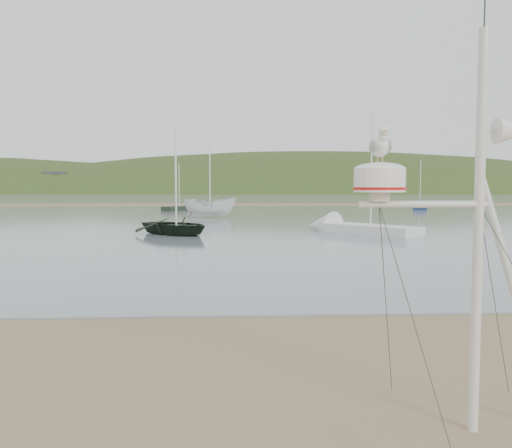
{
  "coord_description": "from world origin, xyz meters",
  "views": [
    {
      "loc": [
        1.96,
        -6.9,
        2.67
      ],
      "look_at": [
        2.34,
        1.0,
        2.12
      ],
      "focal_mm": 38.0,
      "sensor_mm": 36.0,
      "label": 1
    }
  ],
  "objects_px": {
    "boat_white": "(210,191)",
    "sailboat_dark_mid": "(188,208)",
    "mast_rig": "(472,318)",
    "boat_dark": "(176,192)",
    "sailboat_blue_far": "(420,207)",
    "sailboat_white_near": "(342,227)"
  },
  "relations": [
    {
      "from": "boat_white",
      "to": "sailboat_dark_mid",
      "type": "bearing_deg",
      "value": 16.36
    },
    {
      "from": "mast_rig",
      "to": "sailboat_dark_mid",
      "type": "height_order",
      "value": "mast_rig"
    },
    {
      "from": "boat_white",
      "to": "sailboat_dark_mid",
      "type": "distance_m",
      "value": 14.08
    },
    {
      "from": "sailboat_dark_mid",
      "to": "sailboat_blue_far",
      "type": "bearing_deg",
      "value": 5.64
    },
    {
      "from": "boat_white",
      "to": "sailboat_dark_mid",
      "type": "height_order",
      "value": "sailboat_dark_mid"
    },
    {
      "from": "mast_rig",
      "to": "sailboat_blue_far",
      "type": "height_order",
      "value": "sailboat_blue_far"
    },
    {
      "from": "sailboat_white_near",
      "to": "sailboat_blue_far",
      "type": "xyz_separation_m",
      "value": [
        15.69,
        31.17,
        0.0
      ]
    },
    {
      "from": "sailboat_blue_far",
      "to": "sailboat_dark_mid",
      "type": "distance_m",
      "value": 26.94
    },
    {
      "from": "sailboat_dark_mid",
      "to": "boat_dark",
      "type": "bearing_deg",
      "value": -86.74
    },
    {
      "from": "mast_rig",
      "to": "sailboat_dark_mid",
      "type": "relative_size",
      "value": 0.96
    },
    {
      "from": "boat_dark",
      "to": "boat_white",
      "type": "relative_size",
      "value": 1.04
    },
    {
      "from": "boat_white",
      "to": "sailboat_dark_mid",
      "type": "xyz_separation_m",
      "value": [
        -2.94,
        13.63,
        -1.94
      ]
    },
    {
      "from": "sailboat_blue_far",
      "to": "boat_white",
      "type": "bearing_deg",
      "value": -145.71
    },
    {
      "from": "boat_white",
      "to": "sailboat_dark_mid",
      "type": "relative_size",
      "value": 0.81
    },
    {
      "from": "boat_dark",
      "to": "sailboat_blue_far",
      "type": "xyz_separation_m",
      "value": [
        25.11,
        32.58,
        -2.04
      ]
    },
    {
      "from": "boat_dark",
      "to": "sailboat_white_near",
      "type": "xyz_separation_m",
      "value": [
        9.41,
        1.41,
        -2.04
      ]
    },
    {
      "from": "boat_dark",
      "to": "sailboat_white_near",
      "type": "height_order",
      "value": "sailboat_white_near"
    },
    {
      "from": "sailboat_dark_mid",
      "to": "sailboat_white_near",
      "type": "bearing_deg",
      "value": -68.71
    },
    {
      "from": "mast_rig",
      "to": "boat_white",
      "type": "height_order",
      "value": "mast_rig"
    },
    {
      "from": "mast_rig",
      "to": "sailboat_dark_mid",
      "type": "xyz_separation_m",
      "value": [
        -7.23,
        53.96,
        -0.96
      ]
    },
    {
      "from": "mast_rig",
      "to": "sailboat_white_near",
      "type": "bearing_deg",
      "value": 81.31
    },
    {
      "from": "boat_dark",
      "to": "mast_rig",
      "type": "bearing_deg",
      "value": -122.39
    }
  ]
}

